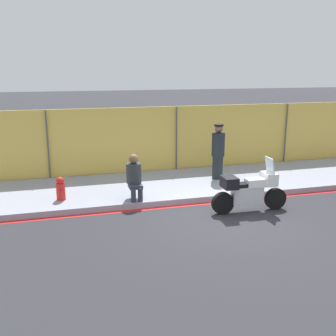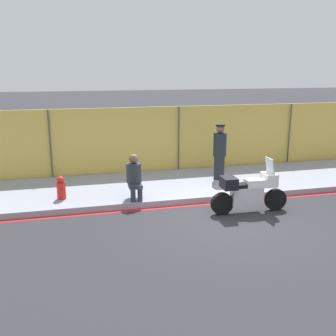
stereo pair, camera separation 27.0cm
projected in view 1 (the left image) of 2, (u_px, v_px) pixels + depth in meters
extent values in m
plane|color=#2D2D33|center=(225.00, 216.00, 10.34)|extent=(120.00, 120.00, 0.00)
cube|color=#8E93A3|center=(191.00, 184.00, 12.94)|extent=(33.14, 3.33, 0.17)
cube|color=red|center=(210.00, 203.00, 11.32)|extent=(33.14, 0.18, 0.01)
cube|color=gold|center=(176.00, 140.00, 14.29)|extent=(31.48, 0.08, 2.46)
cylinder|color=#4C4C51|center=(48.00, 147.00, 13.04)|extent=(0.05, 0.05, 2.46)
cylinder|color=#4C4C51|center=(176.00, 141.00, 14.20)|extent=(0.05, 0.05, 2.46)
cylinder|color=#4C4C51|center=(286.00, 135.00, 15.35)|extent=(0.05, 0.05, 2.46)
cylinder|color=black|center=(275.00, 199.00, 10.78)|extent=(0.60, 0.15, 0.60)
cylinder|color=black|center=(223.00, 203.00, 10.41)|extent=(0.60, 0.15, 0.60)
cube|color=silver|center=(247.00, 195.00, 10.54)|extent=(0.86, 0.30, 0.48)
cube|color=white|center=(255.00, 183.00, 10.51)|extent=(0.53, 0.32, 0.22)
cube|color=black|center=(244.00, 185.00, 10.44)|extent=(0.61, 0.29, 0.10)
cube|color=white|center=(269.00, 179.00, 10.58)|extent=(0.33, 0.48, 0.34)
cube|color=silver|center=(270.00, 165.00, 10.49)|extent=(0.11, 0.42, 0.42)
cube|color=black|center=(229.00, 182.00, 10.31)|extent=(0.37, 0.51, 0.30)
cylinder|color=#1E2328|center=(218.00, 167.00, 13.14)|extent=(0.35, 0.35, 0.78)
cylinder|color=#1E2328|center=(218.00, 144.00, 12.95)|extent=(0.43, 0.43, 0.78)
sphere|color=brown|center=(219.00, 129.00, 12.82)|extent=(0.27, 0.27, 0.27)
cylinder|color=black|center=(219.00, 125.00, 12.79)|extent=(0.30, 0.30, 0.06)
cylinder|color=#2D3342|center=(133.00, 195.00, 10.85)|extent=(0.14, 0.14, 0.40)
cylinder|color=#2D3342|center=(140.00, 195.00, 10.90)|extent=(0.14, 0.14, 0.40)
cube|color=#2D3342|center=(135.00, 186.00, 11.01)|extent=(0.37, 0.40, 0.10)
cylinder|color=#2D3338|center=(134.00, 173.00, 11.12)|extent=(0.43, 0.43, 0.56)
sphere|color=brown|center=(134.00, 159.00, 11.01)|extent=(0.27, 0.27, 0.27)
cylinder|color=red|center=(61.00, 191.00, 11.06)|extent=(0.25, 0.25, 0.48)
sphere|color=red|center=(60.00, 181.00, 10.98)|extent=(0.22, 0.22, 0.22)
cylinder|color=red|center=(61.00, 192.00, 10.92)|extent=(0.09, 0.10, 0.09)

